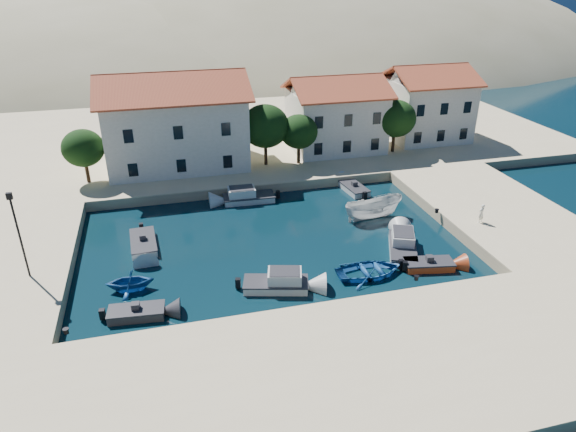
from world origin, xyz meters
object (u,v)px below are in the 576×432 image
object	(u,v)px
rowboat_south	(369,275)
boat_east	(373,218)
lamppost	(17,227)
pedestrian	(481,213)
cabin_cruiser_east	(403,246)
cabin_cruiser_south	(276,283)
building_left	(175,119)
building_right	(427,102)
building_mid	(336,112)

from	to	relation	value
rowboat_south	boat_east	bearing A→B (deg)	-25.02
lamppost	pedestrian	xyz separation A→B (m)	(34.73, -0.59, -2.94)
rowboat_south	pedestrian	xyz separation A→B (m)	(11.38, 3.77, 1.81)
cabin_cruiser_east	pedestrian	size ratio (longest dim) A/B	3.28
cabin_cruiser_south	building_left	bearing A→B (deg)	116.22
rowboat_south	cabin_cruiser_east	size ratio (longest dim) A/B	0.93
building_right	pedestrian	world-z (taller)	building_right
building_left	pedestrian	distance (m)	31.31
building_right	pedestrian	distance (m)	23.86
building_left	lamppost	bearing A→B (deg)	-119.90
cabin_cruiser_south	cabin_cruiser_east	xyz separation A→B (m)	(10.80, 2.47, -0.00)
cabin_cruiser_south	pedestrian	xyz separation A→B (m)	(18.36, 3.77, 1.34)
cabin_cruiser_south	cabin_cruiser_east	world-z (taller)	same
building_mid	rowboat_south	distance (m)	26.61
building_left	rowboat_south	xyz separation A→B (m)	(11.86, -24.36, -5.94)
building_right	building_left	bearing A→B (deg)	-176.19
boat_east	pedestrian	size ratio (longest dim) A/B	3.38
building_mid	lamppost	xyz separation A→B (m)	(-29.50, -21.00, -0.47)
lamppost	rowboat_south	size ratio (longest dim) A/B	1.26
building_right	lamppost	xyz separation A→B (m)	(-41.50, -22.00, -0.72)
building_right	rowboat_south	world-z (taller)	building_right
building_left	rowboat_south	distance (m)	27.73
building_mid	boat_east	bearing A→B (deg)	-97.59
cabin_cruiser_south	pedestrian	distance (m)	18.79
cabin_cruiser_south	boat_east	world-z (taller)	cabin_cruiser_south
lamppost	rowboat_south	xyz separation A→B (m)	(23.36, -4.36, -4.75)
pedestrian	building_left	bearing A→B (deg)	-65.04
building_right	boat_east	bearing A→B (deg)	-128.67
building_right	rowboat_south	bearing A→B (deg)	-124.55
lamppost	pedestrian	size ratio (longest dim) A/B	3.84
building_right	boat_east	distance (m)	23.43
building_right	cabin_cruiser_south	bearing A→B (deg)	-133.64
boat_east	building_mid	bearing A→B (deg)	-12.49
building_right	lamppost	size ratio (longest dim) A/B	1.52
building_left	cabin_cruiser_south	world-z (taller)	building_left
cabin_cruiser_south	boat_east	xyz separation A→B (m)	(10.89, 8.56, -0.48)
building_left	building_right	distance (m)	30.07
building_right	pedestrian	xyz separation A→B (m)	(-6.77, -22.59, -3.66)
cabin_cruiser_south	building_right	bearing A→B (deg)	61.27
lamppost	rowboat_south	world-z (taller)	lamppost
cabin_cruiser_east	cabin_cruiser_south	bearing A→B (deg)	125.79
building_mid	rowboat_south	size ratio (longest dim) A/B	2.13
rowboat_south	boat_east	xyz separation A→B (m)	(3.91, 8.57, 0.00)
building_left	cabin_cruiser_south	bearing A→B (deg)	-78.69
cabin_cruiser_east	boat_east	distance (m)	6.11
building_left	cabin_cruiser_south	xyz separation A→B (m)	(4.87, -24.35, -5.46)
cabin_cruiser_east	boat_east	bearing A→B (deg)	21.98
lamppost	cabin_cruiser_east	size ratio (longest dim) A/B	1.17
rowboat_south	boat_east	world-z (taller)	boat_east
building_left	cabin_cruiser_east	bearing A→B (deg)	-54.40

